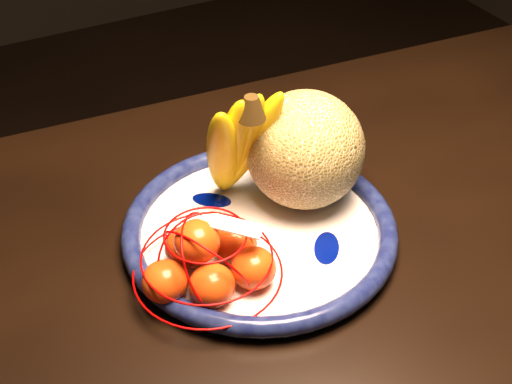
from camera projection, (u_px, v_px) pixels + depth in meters
name	position (u px, v px, depth m)	size (l,w,h in m)	color
dining_table	(255.00, 340.00, 0.90)	(1.59, 1.03, 0.76)	black
fruit_bowl	(260.00, 230.00, 0.91)	(0.35, 0.35, 0.03)	white
cantaloupe	(305.00, 150.00, 0.92)	(0.16, 0.16, 0.16)	olive
banana_bunch	(236.00, 141.00, 0.89)	(0.13, 0.12, 0.20)	#E9B90B
mandarin_bag	(208.00, 261.00, 0.83)	(0.23, 0.23, 0.11)	#ED5015
price_tag	(231.00, 225.00, 0.81)	(0.07, 0.03, 0.00)	white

